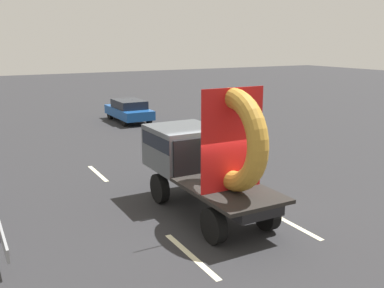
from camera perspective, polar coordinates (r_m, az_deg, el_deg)
name	(u,v)px	position (r m, az deg, el deg)	size (l,w,h in m)	color
ground_plane	(219,218)	(13.01, 3.58, -9.61)	(120.00, 120.00, 0.00)	#28282B
flatbed_truck	(202,154)	(13.02, 1.27, -1.26)	(2.02, 5.33, 3.91)	black
distant_sedan	(129,110)	(28.18, -8.28, 4.44)	(1.84, 4.29, 1.40)	black
lane_dash_left_near	(191,255)	(10.88, -0.14, -14.41)	(2.60, 0.16, 0.01)	beige
lane_dash_left_far	(98,173)	(17.49, -12.25, -3.78)	(2.30, 0.16, 0.01)	beige
lane_dash_right_near	(290,223)	(12.93, 12.68, -10.06)	(2.54, 0.16, 0.01)	beige
lane_dash_right_far	(176,162)	(18.62, -2.12, -2.42)	(2.55, 0.16, 0.01)	beige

